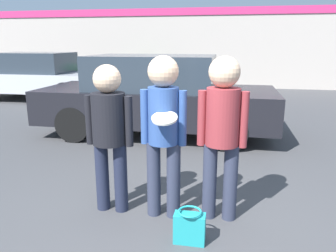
# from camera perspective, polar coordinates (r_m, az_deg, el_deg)

# --- Properties ---
(ground_plane) EXTENTS (56.00, 56.00, 0.00)m
(ground_plane) POSITION_cam_1_polar(r_m,az_deg,el_deg) (3.68, 1.18, -16.32)
(ground_plane) COLOR #3F3F42
(storefront_building) EXTENTS (24.00, 0.22, 3.28)m
(storefront_building) POSITION_cam_1_polar(r_m,az_deg,el_deg) (14.36, 9.04, 13.35)
(storefront_building) COLOR #B2A89E
(storefront_building) RESTS_ON ground
(person_left) EXTENTS (0.54, 0.37, 1.66)m
(person_left) POSITION_cam_1_polar(r_m,az_deg,el_deg) (3.62, -10.21, -0.11)
(person_left) COLOR #1E2338
(person_left) RESTS_ON ground
(person_middle_with_frisbee) EXTENTS (0.49, 0.52, 1.75)m
(person_middle_with_frisbee) POSITION_cam_1_polar(r_m,az_deg,el_deg) (3.42, -0.81, 0.29)
(person_middle_with_frisbee) COLOR #2D3347
(person_middle_with_frisbee) RESTS_ON ground
(person_right) EXTENTS (0.51, 0.34, 1.75)m
(person_right) POSITION_cam_1_polar(r_m,az_deg,el_deg) (3.41, 9.43, 0.13)
(person_right) COLOR #2D3347
(person_right) RESTS_ON ground
(parked_car_near) EXTENTS (4.75, 1.93, 1.63)m
(parked_car_near) POSITION_cam_1_polar(r_m,az_deg,el_deg) (6.79, -2.07, 5.30)
(parked_car_near) COLOR black
(parked_car_near) RESTS_ON ground
(parked_car_far) EXTENTS (4.56, 1.89, 1.56)m
(parked_car_far) POSITION_cam_1_polar(r_m,az_deg,el_deg) (11.96, -21.83, 8.08)
(parked_car_far) COLOR #B7BABF
(parked_car_far) RESTS_ON ground
(shrub) EXTENTS (0.99, 0.99, 0.99)m
(shrub) POSITION_cam_1_polar(r_m,az_deg,el_deg) (14.20, -3.84, 8.73)
(shrub) COLOR #387A3D
(shrub) RESTS_ON ground
(handbag) EXTENTS (0.30, 0.23, 0.34)m
(handbag) POSITION_cam_1_polar(r_m,az_deg,el_deg) (3.28, 3.77, -17.16)
(handbag) COLOR teal
(handbag) RESTS_ON ground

